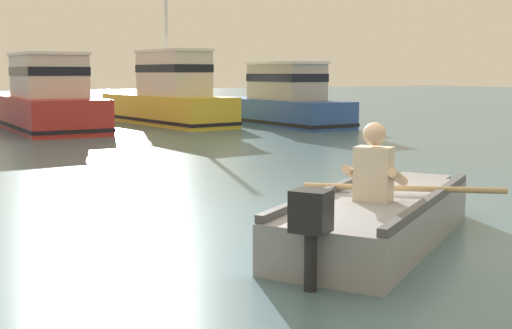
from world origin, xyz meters
The scene contains 5 objects.
ground_plane centered at (0.00, 0.00, 0.00)m, with size 120.00×120.00×0.00m, color slate.
rowboat_with_person centered at (0.54, -0.82, 0.25)m, with size 3.38×2.62×1.19m.
moored_boat_red centered at (0.52, 14.19, 0.82)m, with size 2.22×6.53×2.21m.
moored_boat_yellow centered at (4.41, 14.44, 0.87)m, with size 2.41×6.48×4.33m.
moored_boat_blue centered at (7.42, 12.49, 0.73)m, with size 2.04×6.23×1.99m.
Camera 1 is at (-3.67, -5.88, 1.65)m, focal length 47.17 mm.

